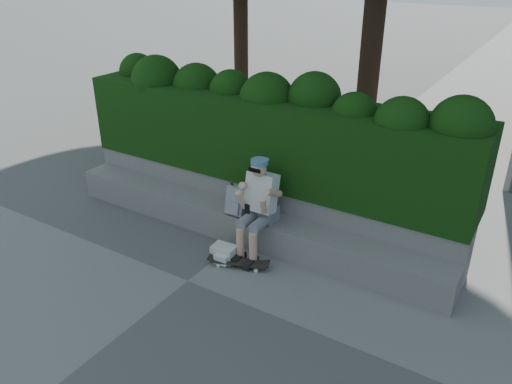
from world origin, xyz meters
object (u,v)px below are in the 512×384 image
Objects in this scene: person at (259,204)px; backpack_ground at (224,253)px; backpack_plaid at (237,200)px; skateboard at (239,262)px.

person is 0.83m from backpack_ground.
backpack_ground is (0.11, -0.49, -0.55)m from backpack_plaid.
skateboard is (-0.04, -0.45, -0.69)m from person.
backpack_plaid is at bearing 168.87° from person.
backpack_ground is (-0.30, -0.41, -0.65)m from person.
skateboard is 1.86× the size of backpack_plaid.
person is 4.34× the size of backpack_ground.
person is 0.43m from backpack_plaid.
skateboard is 2.38× the size of backpack_ground.
backpack_ground is at bearing -78.22° from backpack_plaid.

